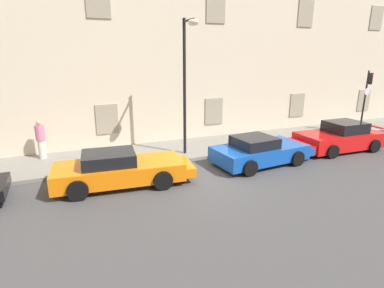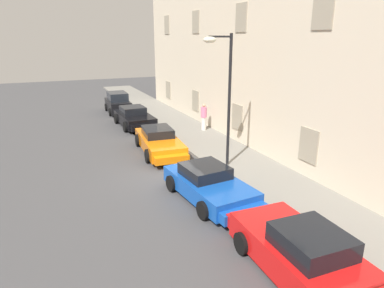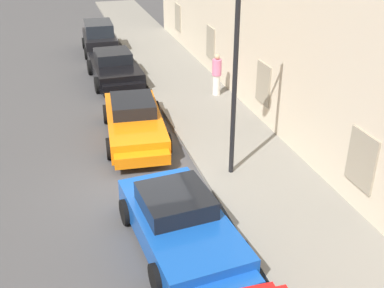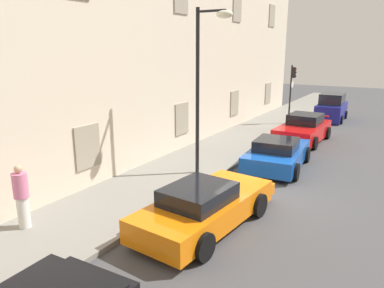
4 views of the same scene
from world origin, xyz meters
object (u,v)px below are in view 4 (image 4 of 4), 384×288
(sportscar_white_middle, at_px, (278,153))
(sportscar_yellow_flank, at_px, (209,204))
(street_lamp, at_px, (207,64))
(sportscar_tail_end, at_px, (302,131))
(traffic_light, at_px, (292,84))
(pedestrian_admiring, at_px, (22,196))
(hatchback_distant, at_px, (331,108))

(sportscar_white_middle, bearing_deg, sportscar_yellow_flank, -179.90)
(sportscar_yellow_flank, relative_size, street_lamp, 0.86)
(sportscar_yellow_flank, height_order, sportscar_tail_end, sportscar_tail_end)
(traffic_light, distance_m, street_lamp, 11.64)
(sportscar_tail_end, xyz_separation_m, street_lamp, (-7.52, 1.66, 3.70))
(pedestrian_admiring, bearing_deg, sportscar_white_middle, -23.86)
(sportscar_tail_end, bearing_deg, street_lamp, 167.55)
(sportscar_tail_end, bearing_deg, hatchback_distant, -0.85)
(street_lamp, bearing_deg, traffic_light, 0.81)
(street_lamp, bearing_deg, sportscar_white_middle, -34.05)
(hatchback_distant, bearing_deg, traffic_light, 149.41)
(hatchback_distant, bearing_deg, sportscar_tail_end, 179.15)
(sportscar_white_middle, relative_size, traffic_light, 1.27)
(sportscar_white_middle, xyz_separation_m, street_lamp, (-2.82, 1.91, 3.75))
(hatchback_distant, bearing_deg, street_lamp, 173.18)
(sportscar_yellow_flank, distance_m, hatchback_distant, 18.14)
(sportscar_yellow_flank, relative_size, hatchback_distant, 1.41)
(sportscar_yellow_flank, height_order, pedestrian_admiring, pedestrian_admiring)
(sportscar_tail_end, height_order, hatchback_distant, hatchback_distant)
(sportscar_yellow_flank, xyz_separation_m, street_lamp, (3.35, 1.92, 3.73))
(sportscar_tail_end, height_order, traffic_light, traffic_light)
(pedestrian_admiring, bearing_deg, traffic_light, -6.33)
(traffic_light, xyz_separation_m, pedestrian_admiring, (-17.85, 1.98, -1.62))
(sportscar_yellow_flank, distance_m, sportscar_tail_end, 10.88)
(traffic_light, height_order, street_lamp, street_lamp)
(sportscar_tail_end, distance_m, traffic_light, 4.84)
(sportscar_yellow_flank, height_order, sportscar_white_middle, sportscar_yellow_flank)
(sportscar_yellow_flank, bearing_deg, sportscar_tail_end, 1.36)
(sportscar_yellow_flank, xyz_separation_m, sportscar_tail_end, (10.88, 0.26, 0.02))
(hatchback_distant, height_order, traffic_light, traffic_light)
(street_lamp, relative_size, pedestrian_admiring, 3.44)
(sportscar_tail_end, xyz_separation_m, traffic_light, (3.99, 1.82, 2.04))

